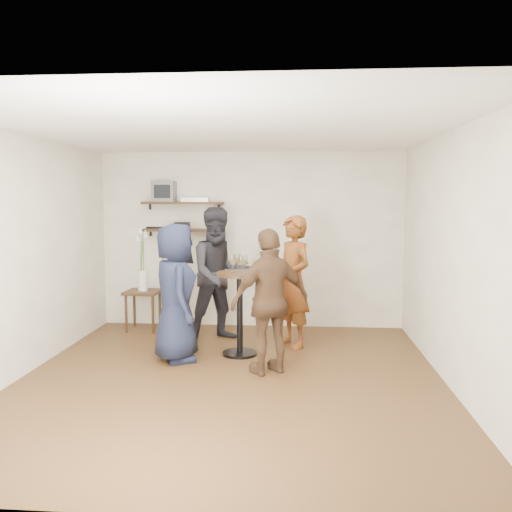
# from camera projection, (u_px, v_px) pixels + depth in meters

# --- Properties ---
(room) EXTENTS (4.58, 5.08, 2.68)m
(room) POSITION_uv_depth(u_px,v_px,m) (230.00, 258.00, 5.60)
(room) COLOR #3E2614
(room) RESTS_ON ground
(shelf_upper) EXTENTS (1.20, 0.25, 0.04)m
(shelf_upper) POSITION_uv_depth(u_px,v_px,m) (183.00, 203.00, 7.97)
(shelf_upper) COLOR black
(shelf_upper) RESTS_ON room
(shelf_lower) EXTENTS (1.20, 0.25, 0.04)m
(shelf_lower) POSITION_uv_depth(u_px,v_px,m) (183.00, 230.00, 8.02)
(shelf_lower) COLOR black
(shelf_lower) RESTS_ON room
(crt_monitor) EXTENTS (0.32, 0.30, 0.30)m
(crt_monitor) POSITION_uv_depth(u_px,v_px,m) (165.00, 192.00, 7.98)
(crt_monitor) COLOR #59595B
(crt_monitor) RESTS_ON shelf_upper
(dvd_deck) EXTENTS (0.40, 0.24, 0.06)m
(dvd_deck) POSITION_uv_depth(u_px,v_px,m) (196.00, 200.00, 7.95)
(dvd_deck) COLOR silver
(dvd_deck) RESTS_ON shelf_upper
(radio) EXTENTS (0.22, 0.10, 0.10)m
(radio) POSITION_uv_depth(u_px,v_px,m) (182.00, 226.00, 8.01)
(radio) COLOR black
(radio) RESTS_ON shelf_lower
(power_strip) EXTENTS (0.30, 0.05, 0.03)m
(power_strip) POSITION_uv_depth(u_px,v_px,m) (156.00, 228.00, 8.09)
(power_strip) COLOR black
(power_strip) RESTS_ON shelf_lower
(side_table) EXTENTS (0.51, 0.51, 0.58)m
(side_table) POSITION_uv_depth(u_px,v_px,m) (143.00, 297.00, 7.88)
(side_table) COLOR black
(side_table) RESTS_ON room
(vase_lilies) EXTENTS (0.19, 0.20, 0.96)m
(vase_lilies) POSITION_uv_depth(u_px,v_px,m) (142.00, 270.00, 7.84)
(vase_lilies) COLOR silver
(vase_lilies) RESTS_ON side_table
(drinks_table) EXTENTS (0.56, 0.56, 1.02)m
(drinks_table) POSITION_uv_depth(u_px,v_px,m) (240.00, 302.00, 6.60)
(drinks_table) COLOR black
(drinks_table) RESTS_ON room
(wine_glass_fl) EXTENTS (0.07, 0.07, 0.22)m
(wine_glass_fl) POSITION_uv_depth(u_px,v_px,m) (233.00, 260.00, 6.53)
(wine_glass_fl) COLOR silver
(wine_glass_fl) RESTS_ON drinks_table
(wine_glass_fr) EXTENTS (0.07, 0.07, 0.22)m
(wine_glass_fr) POSITION_uv_depth(u_px,v_px,m) (244.00, 261.00, 6.50)
(wine_glass_fr) COLOR silver
(wine_glass_fr) RESTS_ON drinks_table
(wine_glass_bl) EXTENTS (0.07, 0.07, 0.22)m
(wine_glass_bl) POSITION_uv_depth(u_px,v_px,m) (238.00, 259.00, 6.60)
(wine_glass_bl) COLOR silver
(wine_glass_bl) RESTS_ON drinks_table
(wine_glass_br) EXTENTS (0.07, 0.07, 0.20)m
(wine_glass_br) POSITION_uv_depth(u_px,v_px,m) (242.00, 261.00, 6.55)
(wine_glass_br) COLOR silver
(wine_glass_br) RESTS_ON drinks_table
(person_plaid) EXTENTS (0.69, 0.74, 1.70)m
(person_plaid) POSITION_uv_depth(u_px,v_px,m) (293.00, 282.00, 6.96)
(person_plaid) COLOR red
(person_plaid) RESTS_ON room
(person_dark) EXTENTS (1.09, 1.00, 1.80)m
(person_dark) POSITION_uv_depth(u_px,v_px,m) (219.00, 274.00, 7.29)
(person_dark) COLOR black
(person_dark) RESTS_ON room
(person_navy) EXTENTS (0.77, 0.93, 1.63)m
(person_navy) POSITION_uv_depth(u_px,v_px,m) (176.00, 293.00, 6.36)
(person_navy) COLOR #161C33
(person_navy) RESTS_ON room
(person_brown) EXTENTS (1.00, 0.82, 1.59)m
(person_brown) POSITION_uv_depth(u_px,v_px,m) (270.00, 301.00, 5.89)
(person_brown) COLOR #4B3220
(person_brown) RESTS_ON room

